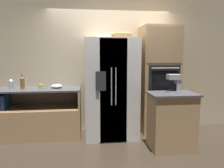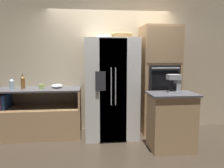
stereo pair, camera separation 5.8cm
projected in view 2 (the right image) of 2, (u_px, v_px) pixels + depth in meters
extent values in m
plane|color=#382D23|center=(112.00, 135.00, 4.34)|extent=(20.00, 20.00, 0.00)
cube|color=beige|center=(110.00, 64.00, 4.61)|extent=(12.00, 0.06, 2.80)
cube|color=tan|center=(40.00, 122.00, 4.25)|extent=(1.57, 0.64, 0.58)
cube|color=tan|center=(39.00, 107.00, 4.21)|extent=(1.51, 0.59, 0.02)
cube|color=tan|center=(79.00, 98.00, 4.28)|extent=(0.04, 0.64, 0.34)
cube|color=#4C4C51|center=(39.00, 89.00, 4.17)|extent=(1.57, 0.64, 0.03)
cube|color=#B72D28|center=(0.00, 102.00, 4.09)|extent=(0.04, 0.42, 0.22)
cube|color=#934784|center=(3.00, 101.00, 4.09)|extent=(0.06, 0.41, 0.26)
cube|color=#284C8E|center=(7.00, 101.00, 4.10)|extent=(0.05, 0.42, 0.26)
cube|color=silver|center=(111.00, 88.00, 4.24)|extent=(1.00, 0.80, 1.89)
cube|color=silver|center=(113.00, 92.00, 3.84)|extent=(0.49, 0.02, 1.85)
cube|color=silver|center=(114.00, 92.00, 3.84)|extent=(0.49, 0.02, 1.85)
cylinder|color=#B2B2B7|center=(111.00, 86.00, 3.80)|extent=(0.02, 0.02, 0.66)
cylinder|color=#B2B2B7|center=(116.00, 86.00, 3.81)|extent=(0.02, 0.02, 0.66)
cube|color=#2D2D33|center=(101.00, 81.00, 3.78)|extent=(0.18, 0.01, 0.34)
cube|color=tan|center=(159.00, 80.00, 4.44)|extent=(0.74, 0.58, 2.16)
cube|color=black|center=(165.00, 79.00, 4.13)|extent=(0.61, 0.04, 0.52)
cube|color=black|center=(165.00, 81.00, 4.11)|extent=(0.50, 0.01, 0.36)
cylinder|color=#B2B2B7|center=(166.00, 68.00, 4.07)|extent=(0.54, 0.02, 0.02)
cube|color=#A68259|center=(165.00, 45.00, 4.06)|extent=(0.70, 0.01, 0.68)
cube|color=tan|center=(171.00, 122.00, 3.64)|extent=(0.71, 0.51, 0.93)
cube|color=#4C4C51|center=(172.00, 94.00, 3.58)|extent=(0.77, 0.55, 0.03)
cylinder|color=tan|center=(122.00, 37.00, 4.19)|extent=(0.39, 0.39, 0.09)
torus|color=tan|center=(122.00, 34.00, 4.18)|extent=(0.42, 0.42, 0.03)
ellipsoid|color=white|center=(104.00, 37.00, 4.15)|extent=(0.30, 0.30, 0.08)
cylinder|color=silver|center=(12.00, 85.00, 4.12)|extent=(0.09, 0.09, 0.16)
cone|color=silver|center=(12.00, 80.00, 4.11)|extent=(0.09, 0.09, 0.05)
cylinder|color=silver|center=(11.00, 78.00, 4.10)|extent=(0.03, 0.03, 0.02)
cylinder|color=brown|center=(23.00, 83.00, 4.17)|extent=(0.08, 0.08, 0.20)
cone|color=brown|center=(23.00, 77.00, 4.15)|extent=(0.08, 0.08, 0.04)
cylinder|color=brown|center=(23.00, 75.00, 4.15)|extent=(0.03, 0.03, 0.03)
cylinder|color=#B2D166|center=(41.00, 86.00, 4.15)|extent=(0.09, 0.09, 0.09)
torus|color=#B2D166|center=(44.00, 86.00, 4.15)|extent=(0.06, 0.01, 0.06)
ellipsoid|color=white|center=(57.00, 86.00, 4.25)|extent=(0.22, 0.22, 0.08)
cube|color=#B2B2B7|center=(173.00, 92.00, 3.62)|extent=(0.20, 0.16, 0.02)
cylinder|color=black|center=(172.00, 87.00, 3.61)|extent=(0.10, 0.10, 0.13)
cube|color=#B2B2B7|center=(177.00, 84.00, 3.61)|extent=(0.07, 0.14, 0.30)
cube|color=#B2B2B7|center=(174.00, 77.00, 3.59)|extent=(0.20, 0.16, 0.09)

